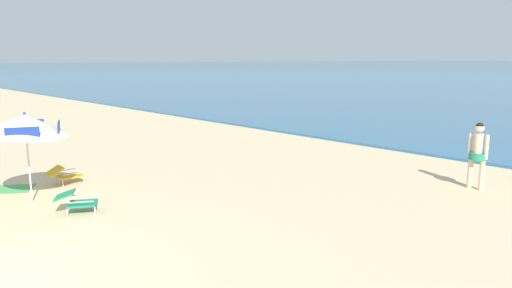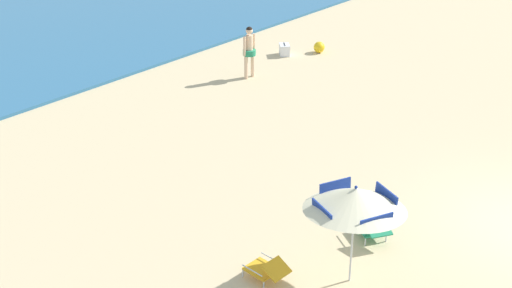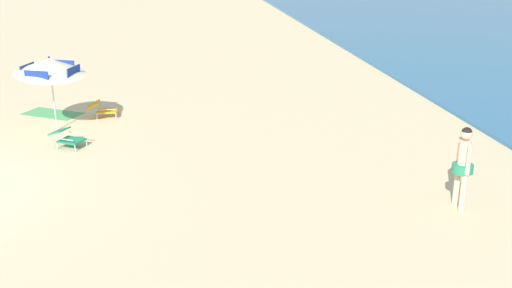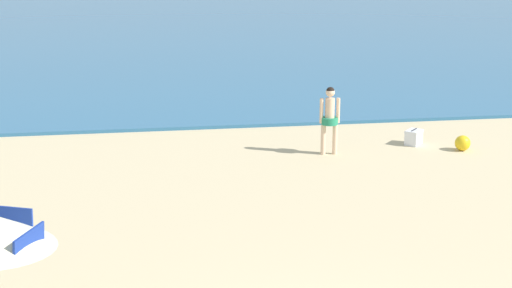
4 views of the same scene
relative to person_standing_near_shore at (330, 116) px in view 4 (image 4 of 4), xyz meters
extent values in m
cube|color=navy|center=(-6.51, -8.25, 0.76)|extent=(0.66, 0.31, 0.25)
cube|color=navy|center=(-6.13, -9.18, 0.76)|extent=(0.31, 0.66, 0.25)
cylinder|color=beige|center=(0.15, -0.01, -0.59)|extent=(0.13, 0.13, 0.86)
cylinder|color=beige|center=(-0.15, 0.01, -0.59)|extent=(0.13, 0.13, 0.86)
cylinder|color=#23845B|center=(0.00, 0.00, -0.14)|extent=(0.43, 0.43, 0.18)
cylinder|color=beige|center=(0.00, 0.00, 0.15)|extent=(0.24, 0.24, 0.61)
cylinder|color=beige|center=(0.22, -0.01, 0.13)|extent=(0.09, 0.09, 0.65)
cylinder|color=beige|center=(-0.22, 0.01, 0.13)|extent=(0.09, 0.09, 0.65)
sphere|color=beige|center=(0.00, 0.00, 0.61)|extent=(0.23, 0.23, 0.23)
sphere|color=black|center=(0.00, 0.00, 0.63)|extent=(0.21, 0.21, 0.21)
cube|color=white|center=(2.49, 0.56, -0.86)|extent=(0.57, 0.58, 0.32)
cube|color=white|center=(2.49, 0.56, -0.66)|extent=(0.59, 0.60, 0.08)
cylinder|color=black|center=(2.49, 0.56, -0.60)|extent=(0.24, 0.26, 0.02)
sphere|color=yellow|center=(3.55, -0.20, -0.81)|extent=(0.41, 0.41, 0.41)
camera|label=1|loc=(4.70, -12.31, 2.36)|focal=32.63mm
camera|label=2|loc=(-16.58, -15.25, 7.80)|focal=50.48mm
camera|label=3|loc=(10.64, -6.17, 4.50)|focal=42.80mm
camera|label=4|loc=(-4.67, -18.03, 4.33)|focal=52.48mm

